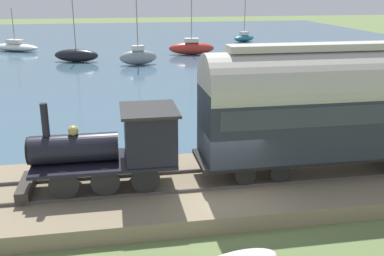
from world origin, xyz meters
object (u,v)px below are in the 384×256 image
object	(u,v)px
sailboat_gray	(138,56)
sailboat_red	(191,48)
passenger_coach	(336,103)
sailboat_teal	(244,38)
steam_locomotive	(120,143)
sailboat_black	(76,55)
sailboat_white	(16,47)
rowboat_mid_harbor	(367,124)

from	to	relation	value
sailboat_gray	sailboat_red	bearing A→B (deg)	-56.25
passenger_coach	sailboat_teal	distance (m)	47.66
steam_locomotive	passenger_coach	distance (m)	8.10
sailboat_red	sailboat_teal	bearing A→B (deg)	-36.43
sailboat_black	sailboat_white	world-z (taller)	sailboat_black
steam_locomotive	sailboat_black	xyz separation A→B (m)	(32.53, 3.69, -1.55)
passenger_coach	sailboat_black	size ratio (longest dim) A/B	1.50
sailboat_red	rowboat_mid_harbor	size ratio (longest dim) A/B	2.21
sailboat_red	sailboat_teal	world-z (taller)	sailboat_red
sailboat_red	sailboat_black	world-z (taller)	sailboat_black
sailboat_teal	sailboat_red	bearing A→B (deg)	113.65
steam_locomotive	sailboat_white	distance (m)	43.50
passenger_coach	sailboat_white	bearing A→B (deg)	24.85
steam_locomotive	sailboat_black	size ratio (longest dim) A/B	0.79
sailboat_black	sailboat_teal	size ratio (longest dim) A/B	1.17
sailboat_red	sailboat_white	xyz separation A→B (m)	(6.39, 20.27, -0.23)
sailboat_white	sailboat_red	bearing A→B (deg)	-78.39
sailboat_teal	sailboat_black	bearing A→B (deg)	96.85
steam_locomotive	sailboat_red	size ratio (longest dim) A/B	0.86
sailboat_black	sailboat_teal	distance (m)	26.03
sailboat_red	sailboat_black	distance (m)	12.92
sailboat_gray	rowboat_mid_harbor	bearing A→B (deg)	-163.34
sailboat_white	rowboat_mid_harbor	distance (m)	43.29
sailboat_gray	rowboat_mid_harbor	size ratio (longest dim) A/B	3.00
sailboat_teal	passenger_coach	bearing A→B (deg)	142.02
passenger_coach	sailboat_black	bearing A→B (deg)	19.81
sailboat_red	rowboat_mid_harbor	distance (m)	29.35
steam_locomotive	sailboat_gray	world-z (taller)	sailboat_gray
sailboat_red	sailboat_black	size ratio (longest dim) A/B	0.92
sailboat_teal	sailboat_gray	world-z (taller)	sailboat_gray
sailboat_teal	sailboat_gray	distance (m)	23.14
sailboat_teal	rowboat_mid_harbor	world-z (taller)	sailboat_teal
sailboat_teal	rowboat_mid_harbor	size ratio (longest dim) A/B	2.06
passenger_coach	sailboat_black	world-z (taller)	sailboat_black
steam_locomotive	sailboat_gray	bearing A→B (deg)	-4.75
sailboat_red	rowboat_mid_harbor	world-z (taller)	sailboat_red
sailboat_gray	sailboat_white	xyz separation A→B (m)	(12.35, 13.86, -0.29)
passenger_coach	rowboat_mid_harbor	bearing A→B (deg)	-40.21
steam_locomotive	sailboat_red	world-z (taller)	sailboat_red
passenger_coach	sailboat_white	xyz separation A→B (m)	(41.94, 19.42, -2.81)
sailboat_teal	sailboat_white	distance (m)	30.04
passenger_coach	sailboat_red	world-z (taller)	sailboat_red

